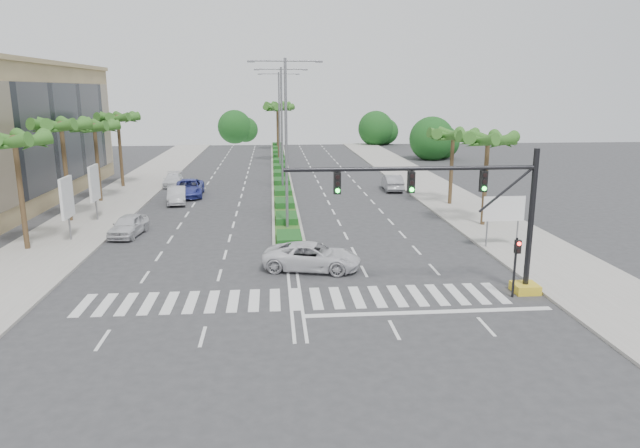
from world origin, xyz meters
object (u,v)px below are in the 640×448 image
(car_crossing, at_px, (312,257))
(car_right, at_px, (392,183))
(car_parked_d, at_px, (173,180))
(car_parked_b, at_px, (177,195))
(car_parked_c, at_px, (189,188))
(car_parked_a, at_px, (128,225))

(car_crossing, distance_m, car_right, 27.19)
(car_parked_d, height_order, car_crossing, car_crossing)
(car_crossing, height_order, car_right, car_right)
(car_parked_b, height_order, car_crossing, car_crossing)
(car_parked_c, xyz_separation_m, car_parked_d, (-2.49, 6.26, -0.14))
(car_right, bearing_deg, car_crossing, 71.33)
(car_parked_a, distance_m, car_parked_d, 21.16)
(car_parked_c, distance_m, car_parked_d, 6.74)
(car_parked_b, bearing_deg, car_crossing, -69.66)
(car_parked_b, relative_size, car_crossing, 0.82)
(car_parked_d, bearing_deg, car_parked_b, -82.12)
(car_parked_b, xyz_separation_m, car_parked_d, (-1.89, 9.65, -0.07))
(car_parked_d, bearing_deg, car_parked_c, -71.57)
(car_parked_a, height_order, car_crossing, car_crossing)
(car_parked_c, bearing_deg, car_parked_b, -103.24)
(car_parked_b, height_order, car_parked_d, car_parked_b)
(car_parked_a, bearing_deg, car_right, 44.69)
(car_parked_a, xyz_separation_m, car_right, (22.05, 16.64, 0.05))
(car_parked_b, xyz_separation_m, car_crossing, (10.67, -20.19, 0.02))
(car_parked_d, xyz_separation_m, car_right, (22.46, -4.52, 0.13))
(car_parked_c, distance_m, car_crossing, 25.64)
(car_parked_a, xyz_separation_m, car_parked_d, (-0.41, 21.15, -0.08))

